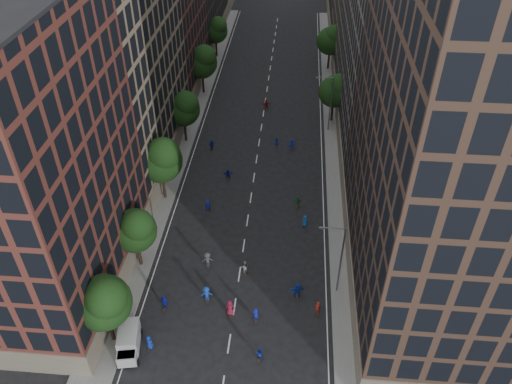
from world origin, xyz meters
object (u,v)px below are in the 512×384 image
streetlamp_near (339,257)px  streetlamp_far (329,101)px  cargo_van (129,342)px  skater_1 (256,315)px  skater_0 (149,343)px  skater_2 (260,353)px

streetlamp_near → streetlamp_far: bearing=90.0°
cargo_van → skater_1: cargo_van is taller
skater_0 → skater_1: skater_1 is taller
skater_2 → skater_0: bearing=6.6°
cargo_van → skater_2: size_ratio=2.97×
cargo_van → skater_1: 12.43m
cargo_van → skater_0: cargo_van is taller
streetlamp_near → skater_1: 10.18m
streetlamp_far → skater_0: size_ratio=5.40×
streetlamp_far → cargo_van: bearing=-115.2°
streetlamp_near → streetlamp_far: size_ratio=1.00×
streetlamp_near → cargo_van: bearing=-155.7°
skater_2 → streetlamp_near: bearing=-121.8°
skater_1 → cargo_van: bearing=11.0°
streetlamp_far → skater_2: size_ratio=6.00×
cargo_van → skater_0: (1.87, 0.28, -0.34)m
streetlamp_far → skater_0: streetlamp_far is taller
streetlamp_near → skater_1: bearing=-150.6°
skater_1 → skater_2: (0.74, -4.29, -0.15)m
skater_0 → skater_1: (9.77, 4.08, 0.06)m
streetlamp_far → skater_2: (-7.31, -41.83, -4.41)m
streetlamp_near → skater_2: bearing=-129.6°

